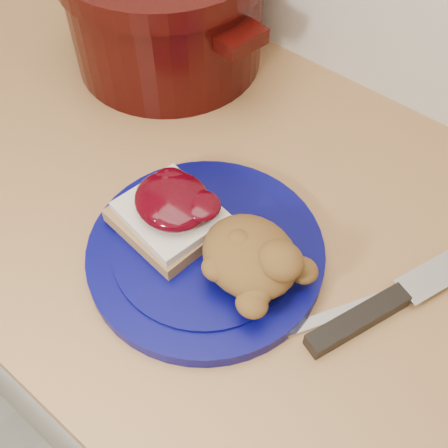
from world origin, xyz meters
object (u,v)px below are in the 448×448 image
Objects in this scene: plate at (206,252)px; butter_knife at (353,308)px; chef_knife at (391,301)px; dutch_oven at (166,8)px.

butter_knife is at bearing 16.67° from plate.
chef_knife is 0.04m from butter_knife.
butter_knife is 0.48× the size of dutch_oven.
chef_knife is at bearing 22.19° from plate.
dutch_oven is (-0.47, 0.16, 0.08)m from chef_knife.
plate is 0.17m from butter_knife.
dutch_oven is (-0.44, 0.19, 0.08)m from butter_knife.
plate is 1.60× the size of butter_knife.
plate is at bearing -40.63° from dutch_oven.
chef_knife is 1.90× the size of butter_knife.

